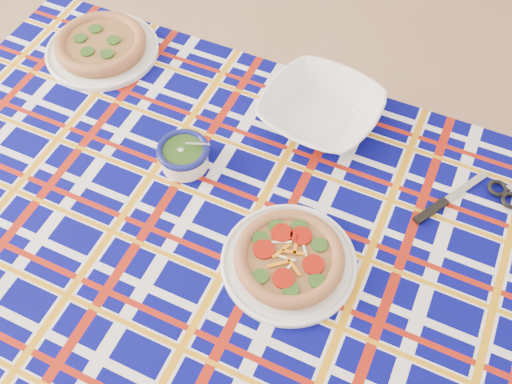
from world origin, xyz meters
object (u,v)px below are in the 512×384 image
(main_focaccia_plate, at_px, (289,258))
(pesto_bowl, at_px, (184,154))
(dining_table, at_px, (221,237))
(serving_bowl, at_px, (321,111))

(main_focaccia_plate, relative_size, pesto_bowl, 2.39)
(dining_table, bearing_deg, serving_bowl, 75.19)
(serving_bowl, bearing_deg, main_focaccia_plate, -87.59)
(dining_table, relative_size, pesto_bowl, 14.27)
(dining_table, bearing_deg, main_focaccia_plate, -11.53)
(serving_bowl, bearing_deg, dining_table, -114.45)
(dining_table, xyz_separation_m, serving_bowl, (0.14, 0.30, 0.10))
(dining_table, distance_m, serving_bowl, 0.35)
(pesto_bowl, bearing_deg, serving_bowl, 37.93)
(serving_bowl, bearing_deg, pesto_bowl, -142.07)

